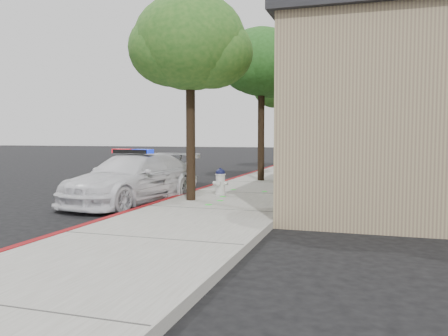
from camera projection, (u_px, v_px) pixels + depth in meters
ground at (144, 212)px, 10.49m from camera, size 120.00×120.00×0.00m
sidewalk at (245, 195)px, 12.87m from camera, size 3.20×60.00×0.15m
red_curb at (194, 193)px, 13.33m from camera, size 0.14×60.00×0.16m
clapboard_building at (421, 125)px, 16.91m from camera, size 7.30×20.89×4.24m
police_car at (133, 178)px, 11.81m from camera, size 2.47×4.63×1.40m
fire_hydrant at (220, 182)px, 12.30m from camera, size 0.41×0.35×0.72m
street_tree_near at (190, 46)px, 11.10m from camera, size 2.98×2.74×5.02m
street_tree_mid at (262, 66)px, 16.19m from camera, size 2.82×2.94×5.39m
street_tree_far at (283, 88)px, 23.01m from camera, size 2.99×2.81×5.31m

